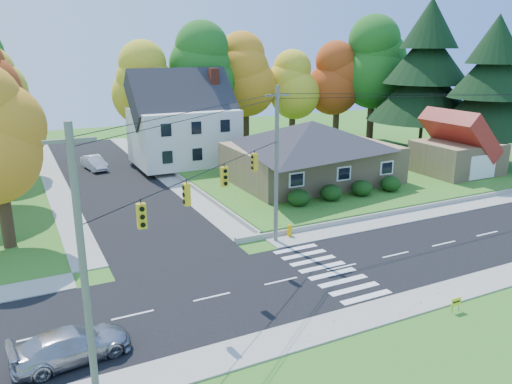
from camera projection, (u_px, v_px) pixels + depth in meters
ground at (342, 267)px, 28.64m from camera, size 120.00×120.00×0.00m
road_main at (342, 267)px, 28.64m from camera, size 90.00×8.00×0.02m
road_cross at (112, 180)px, 47.58m from camera, size 8.00×44.00×0.02m
sidewalk_north at (297, 238)px, 32.93m from camera, size 90.00×2.00×0.08m
sidewalk_south at (402, 306)px, 24.33m from camera, size 90.00×2.00×0.08m
lawn at (325, 166)px, 52.18m from camera, size 30.00×30.00×0.50m
ranch_house at (311, 150)px, 44.90m from camera, size 14.60×10.60×5.40m
colonial_house at (184, 124)px, 51.45m from camera, size 10.40×8.40×9.60m
garage at (458, 149)px, 47.55m from camera, size 7.30×6.30×4.60m
hedge_row at (347, 190)px, 39.95m from camera, size 10.70×1.70×1.27m
traffic_infrastructure at (330, 176)px, 28.30m from camera, size 38.10×10.66×10.00m
tree_lot_0 at (147, 84)px, 54.70m from camera, size 6.72×6.72×12.51m
tree_lot_1 at (201, 71)px, 56.04m from camera, size 7.84×7.84×14.60m
tree_lot_2 at (246, 75)px, 59.64m from camera, size 7.28×7.28×13.56m
tree_lot_3 at (293, 85)px, 61.71m from camera, size 6.16×6.16×11.47m
tree_lot_4 at (338, 79)px, 63.23m from camera, size 6.72×6.72×12.51m
tree_lot_5 at (374, 63)px, 62.68m from camera, size 8.40×8.40×15.64m
conifer_east_a at (426, 73)px, 56.47m from camera, size 12.80×12.80×16.96m
conifer_east_b at (491, 87)px, 50.33m from camera, size 11.20×11.20×14.84m
silver_sedan at (72, 345)px, 19.96m from camera, size 4.83×2.42×1.35m
white_car at (94, 163)px, 51.25m from camera, size 2.24×4.52×1.43m
fire_hydrant at (290, 231)px, 33.11m from camera, size 0.50×0.39×0.88m
yard_sign at (456, 302)px, 23.69m from camera, size 0.59×0.03×0.73m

